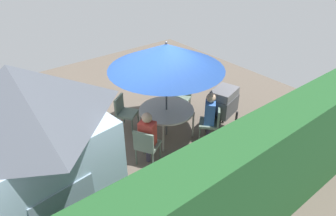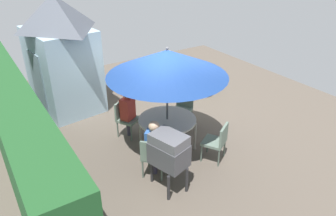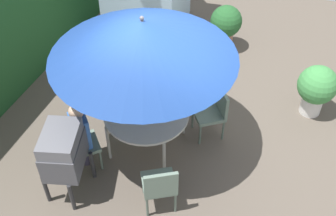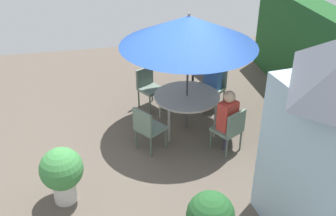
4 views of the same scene
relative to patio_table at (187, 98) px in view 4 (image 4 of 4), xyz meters
name	(u,v)px [view 4 (image 4 of 4)]	position (x,y,z in m)	size (l,w,h in m)	color
ground_plane	(171,145)	(0.58, -0.45, -0.69)	(11.00, 11.00, 0.00)	brown
patio_table	(187,98)	(0.00, 0.00, 0.00)	(1.33, 1.33, 0.74)	#B2ADA3
patio_umbrella	(189,31)	(0.00, 0.00, 1.40)	(2.62, 2.62, 2.44)	#4C4C51
bbq_grill	(206,64)	(-1.20, 0.74, 0.16)	(0.81, 0.67, 1.20)	#47474C
chair_near_shed	(230,128)	(1.01, 0.58, -0.17)	(0.63, 0.63, 0.90)	slate
chair_far_side	(214,85)	(-0.77, 0.83, -0.17)	(0.65, 0.65, 0.90)	slate
chair_toward_hedge	(148,85)	(-1.05, -0.62, -0.17)	(0.63, 0.63, 0.90)	slate
chair_toward_house	(147,127)	(0.65, -0.92, -0.17)	(0.64, 0.65, 0.90)	slate
potted_plant_by_shed	(62,172)	(1.75, -2.43, -0.12)	(0.68, 0.68, 0.97)	silver
person_in_red	(228,114)	(0.94, 0.54, 0.09)	(0.38, 0.41, 1.26)	#CC3D33
person_in_blue	(213,76)	(-0.71, 0.76, 0.09)	(0.41, 0.41, 1.26)	#3866B2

